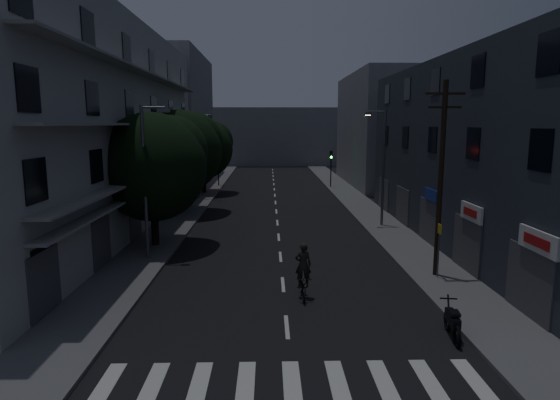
{
  "coord_description": "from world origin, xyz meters",
  "views": [
    {
      "loc": [
        -0.64,
        -13.84,
        7.2
      ],
      "look_at": [
        0.0,
        12.0,
        3.0
      ],
      "focal_mm": 30.0,
      "sensor_mm": 36.0,
      "label": 1
    }
  ],
  "objects_px": {
    "utility_pole": "(441,176)",
    "bus_stop_sign": "(439,241)",
    "cyclist": "(303,279)",
    "motorcycle": "(452,323)"
  },
  "relations": [
    {
      "from": "utility_pole",
      "to": "motorcycle",
      "type": "xyz_separation_m",
      "value": [
        -1.66,
        -6.26,
        -4.35
      ]
    },
    {
      "from": "bus_stop_sign",
      "to": "cyclist",
      "type": "distance_m",
      "value": 6.82
    },
    {
      "from": "utility_pole",
      "to": "bus_stop_sign",
      "type": "relative_size",
      "value": 3.56
    },
    {
      "from": "bus_stop_sign",
      "to": "motorcycle",
      "type": "height_order",
      "value": "bus_stop_sign"
    },
    {
      "from": "cyclist",
      "to": "utility_pole",
      "type": "bearing_deg",
      "value": 20.22
    },
    {
      "from": "utility_pole",
      "to": "cyclist",
      "type": "distance_m",
      "value": 8.03
    },
    {
      "from": "motorcycle",
      "to": "bus_stop_sign",
      "type": "bearing_deg",
      "value": 82.55
    },
    {
      "from": "motorcycle",
      "to": "cyclist",
      "type": "relative_size",
      "value": 0.86
    },
    {
      "from": "motorcycle",
      "to": "cyclist",
      "type": "distance_m",
      "value": 6.17
    },
    {
      "from": "cyclist",
      "to": "bus_stop_sign",
      "type": "bearing_deg",
      "value": 17.31
    }
  ]
}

